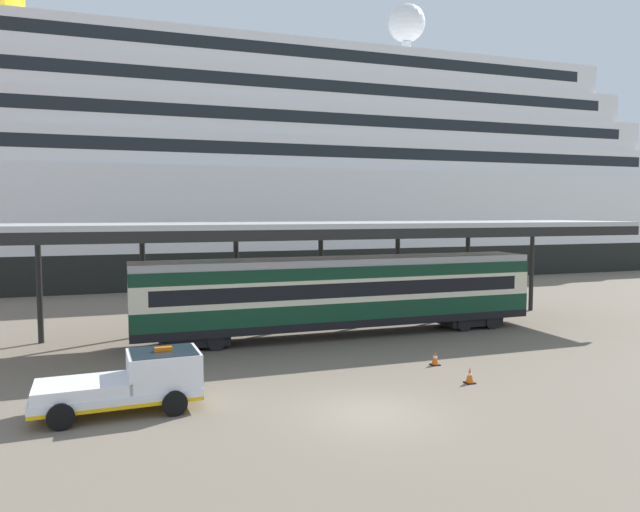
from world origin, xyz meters
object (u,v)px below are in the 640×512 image
cruise_ship (2,169)px  traffic_cone_near (470,375)px  service_truck (135,380)px  traffic_cone_mid (435,358)px  train_carriage (341,292)px

cruise_ship → traffic_cone_near: bearing=-61.4°
cruise_ship → service_truck: (10.49, -40.30, -9.39)m
cruise_ship → service_truck: bearing=-75.4°
traffic_cone_near → traffic_cone_mid: bearing=88.1°
cruise_ship → traffic_cone_near: (22.57, -41.32, -10.08)m
cruise_ship → traffic_cone_mid: cruise_ship is taller
service_truck → traffic_cone_near: bearing=-4.8°
traffic_cone_mid → cruise_ship: bearing=120.4°
train_carriage → traffic_cone_mid: (1.68, -6.70, -2.01)m
traffic_cone_near → traffic_cone_mid: traffic_cone_near is taller
train_carriage → traffic_cone_near: 9.75m
service_truck → traffic_cone_near: 12.13m
service_truck → traffic_cone_near: size_ratio=8.58×
cruise_ship → traffic_cone_near: size_ratio=237.81×
cruise_ship → service_truck: size_ratio=27.72×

